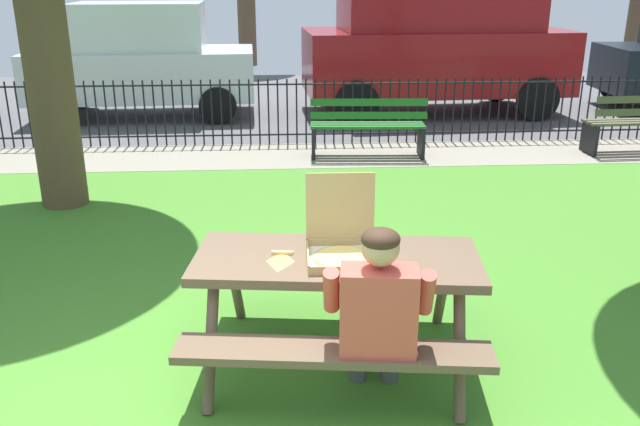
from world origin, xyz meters
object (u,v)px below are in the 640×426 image
object	(u,v)px
picnic_table_foreground	(337,281)
parked_car_right	(436,41)
pizza_slice_on_table	(281,259)
parked_car_center	(143,60)
adult_at_table	(378,311)
park_bench_center	(368,128)
pizza_box_open	(342,242)

from	to	relation	value
picnic_table_foreground	parked_car_right	bearing A→B (deg)	73.32
pizza_slice_on_table	parked_car_center	world-z (taller)	parked_car_center
adult_at_table	pizza_slice_on_table	bearing A→B (deg)	137.55
adult_at_table	parked_car_center	distance (m)	9.40
picnic_table_foreground	park_bench_center	size ratio (longest dim) A/B	1.21
pizza_box_open	pizza_slice_on_table	world-z (taller)	pizza_box_open
parked_car_right	park_bench_center	bearing A→B (deg)	-117.51
pizza_slice_on_table	parked_car_right	bearing A→B (deg)	71.21
pizza_slice_on_table	adult_at_table	distance (m)	0.74
park_bench_center	pizza_box_open	bearing A→B (deg)	-99.25
pizza_box_open	parked_car_right	world-z (taller)	parked_car_right
adult_at_table	park_bench_center	bearing A→B (deg)	83.10
picnic_table_foreground	parked_car_center	xyz separation A→B (m)	(-2.74, 8.40, 0.41)
park_bench_center	parked_car_right	xyz separation A→B (m)	(1.63, 3.12, 0.89)
picnic_table_foreground	adult_at_table	size ratio (longest dim) A/B	1.65
picnic_table_foreground	pizza_slice_on_table	xyz separation A→B (m)	(-0.35, -0.03, 0.18)
pizza_slice_on_table	parked_car_right	size ratio (longest dim) A/B	0.05
adult_at_table	pizza_box_open	bearing A→B (deg)	106.27
pizza_slice_on_table	park_bench_center	distance (m)	5.46
picnic_table_foreground	pizza_box_open	bearing A→B (deg)	12.06
pizza_slice_on_table	pizza_box_open	bearing A→B (deg)	5.89
picnic_table_foreground	pizza_slice_on_table	size ratio (longest dim) A/B	7.66
park_bench_center	picnic_table_foreground	bearing A→B (deg)	-99.57
adult_at_table	park_bench_center	distance (m)	5.85
pizza_slice_on_table	park_bench_center	xyz separation A→B (m)	(1.24, 5.31, -0.36)
parked_car_center	picnic_table_foreground	bearing A→B (deg)	-71.92
pizza_box_open	park_bench_center	world-z (taller)	pizza_box_open
pizza_slice_on_table	parked_car_center	distance (m)	8.77
picnic_table_foreground	park_bench_center	xyz separation A→B (m)	(0.89, 5.28, -0.18)
adult_at_table	parked_car_right	xyz separation A→B (m)	(2.33, 8.92, 0.65)
picnic_table_foreground	adult_at_table	bearing A→B (deg)	-70.42
adult_at_table	park_bench_center	xyz separation A→B (m)	(0.70, 5.80, -0.24)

